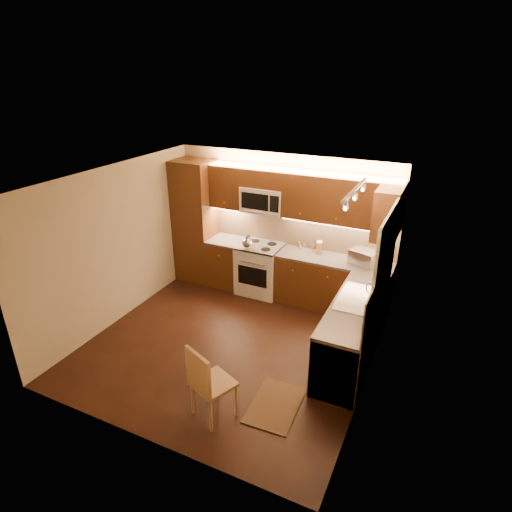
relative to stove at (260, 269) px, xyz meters
The scene contains 37 objects.
floor 1.76m from the stove, 79.85° to the right, with size 4.00×4.00×0.01m, color black.
ceiling 2.66m from the stove, 79.85° to the right, with size 4.00×4.00×0.01m, color beige.
wall_back 0.91m from the stove, 47.29° to the left, with size 4.00×0.01×2.50m, color #BEAE8B.
wall_front 3.77m from the stove, 85.33° to the right, with size 4.00×0.01×2.50m, color #BEAE8B.
wall_left 2.51m from the stove, 135.42° to the right, with size 0.01×4.00×2.50m, color #BEAE8B.
wall_right 2.95m from the stove, 36.06° to the right, with size 0.01×4.00×2.50m, color #BEAE8B.
pantry 1.52m from the stove, behind, with size 0.70×0.60×2.30m, color #401D0D.
base_cab_back_left 0.69m from the stove, behind, with size 0.62×0.60×0.86m, color #401D0D.
counter_back_left 0.81m from the stove, behind, with size 0.62×0.60×0.04m, color #343230.
base_cab_back_right 1.34m from the stove, ahead, with size 1.92×0.60×0.86m, color #401D0D.
counter_back_right 1.40m from the stove, ahead, with size 1.92×0.60×0.04m, color #343230.
base_cab_right 2.37m from the stove, 32.52° to the right, with size 0.60×2.00×0.86m, color #401D0D.
counter_right 2.41m from the stove, 32.52° to the right, with size 0.60×2.00×0.04m, color #343230.
dishwasher 2.81m from the stove, 44.64° to the right, with size 0.58×0.60×0.84m, color silver.
backsplash_back 1.03m from the stove, 25.86° to the left, with size 3.30×0.02×0.60m, color tan.
backsplash_right 2.72m from the stove, 29.11° to the right, with size 0.02×2.00×0.60m, color tan.
upper_cab_back_left 1.58m from the stove, 167.74° to the left, with size 0.62×0.35×0.75m, color #401D0D.
upper_cab_back_right 1.95m from the stove, ahead, with size 1.92×0.35×0.75m, color #401D0D.
upper_cab_bridge 1.64m from the stove, 90.00° to the left, with size 0.76×0.35×0.31m, color #401D0D.
upper_cab_right_corner 2.57m from the stove, ahead, with size 0.35×0.50×0.75m, color #401D0D.
stove is the anchor object (origin of this frame).
microwave 1.27m from the stove, 90.00° to the left, with size 0.76×0.38×0.44m, color silver, non-canonical shape.
window_frame 2.79m from the stove, 26.21° to the right, with size 0.03×1.44×1.24m, color silver.
window_blinds 2.77m from the stove, 26.41° to the right, with size 0.02×1.36×1.16m, color silver.
sink 2.35m from the stove, 29.36° to the right, with size 0.52×0.86×0.15m, color silver, non-canonical shape.
faucet 2.52m from the stove, 27.30° to the right, with size 0.20×0.04×0.30m, color silver, non-canonical shape.
track_light_bar 3.01m from the stove, 34.57° to the right, with size 0.04×1.20×0.03m, color silver.
kettle 0.64m from the stove, 121.91° to the right, with size 0.22×0.22×0.25m, color silver, non-canonical shape.
toaster_oven 1.90m from the stove, ahead, with size 0.41×0.30×0.24m, color silver.
knife_block 1.18m from the stove, ahead, with size 0.10×0.15×0.21m, color #AB724D.
spice_jar_a 0.87m from the stove, 13.49° to the left, with size 0.04×0.04×0.11m, color silver.
spice_jar_b 0.84m from the stove, 22.82° to the left, with size 0.04×0.04×0.10m, color brown.
spice_jar_c 0.92m from the stove, 19.75° to the left, with size 0.04×0.04×0.09m, color silver.
spice_jar_d 1.04m from the stove, 16.70° to the left, with size 0.05×0.05×0.09m, color olive.
soap_bottle 2.26m from the stove, ahead, with size 0.08×0.08×0.18m, color #B2B1B6.
rug 2.97m from the stove, 61.47° to the right, with size 0.57×0.85×0.01m, color black.
dining_chair 3.12m from the stove, 75.15° to the right, with size 0.43×0.43×0.98m, color #AB724D, non-canonical shape.
Camera 1 is at (2.62, -4.66, 3.82)m, focal length 29.95 mm.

